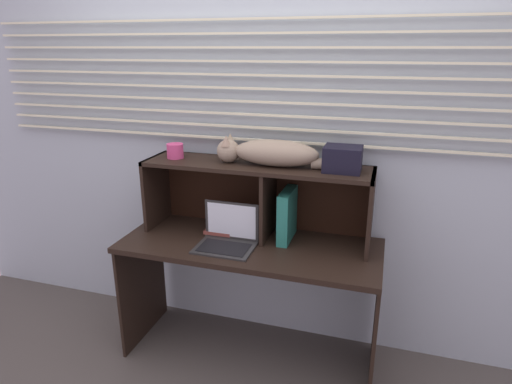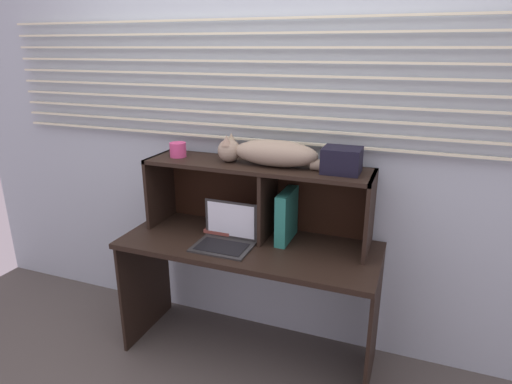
# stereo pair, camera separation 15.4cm
# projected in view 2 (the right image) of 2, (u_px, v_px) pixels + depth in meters

# --- Properties ---
(ground_plane) EXTENTS (4.40, 4.40, 0.00)m
(ground_plane) POSITION_uv_depth(u_px,v_px,m) (234.00, 378.00, 2.41)
(ground_plane) COLOR #4C4742
(back_panel_with_blinds) EXTENTS (4.40, 0.08, 2.50)m
(back_panel_with_blinds) POSITION_uv_depth(u_px,v_px,m) (269.00, 136.00, 2.49)
(back_panel_with_blinds) COLOR #A9B8C3
(back_panel_with_blinds) RESTS_ON ground
(desk) EXTENTS (1.42, 0.56, 0.72)m
(desk) POSITION_uv_depth(u_px,v_px,m) (248.00, 266.00, 2.42)
(desk) COLOR black
(desk) RESTS_ON ground
(hutch_shelf_unit) EXTENTS (1.26, 0.31, 0.42)m
(hutch_shelf_unit) POSITION_uv_depth(u_px,v_px,m) (259.00, 185.00, 2.42)
(hutch_shelf_unit) COLOR black
(hutch_shelf_unit) RESTS_ON desk
(cat) EXTENTS (0.77, 0.17, 0.16)m
(cat) POSITION_uv_depth(u_px,v_px,m) (271.00, 153.00, 2.30)
(cat) COLOR gray
(cat) RESTS_ON hutch_shelf_unit
(laptop) EXTENTS (0.31, 0.23, 0.22)m
(laptop) POSITION_uv_depth(u_px,v_px,m) (226.00, 237.00, 2.35)
(laptop) COLOR #2A2A2A
(laptop) RESTS_ON desk
(binder_upright) EXTENTS (0.06, 0.24, 0.28)m
(binder_upright) POSITION_uv_depth(u_px,v_px,m) (287.00, 216.00, 2.38)
(binder_upright) COLOR #257667
(binder_upright) RESTS_ON desk
(book_stack) EXTENTS (0.17, 0.22, 0.03)m
(book_stack) POSITION_uv_depth(u_px,v_px,m) (225.00, 227.00, 2.54)
(book_stack) COLOR #556346
(book_stack) RESTS_ON desk
(small_basket) EXTENTS (0.09, 0.09, 0.08)m
(small_basket) POSITION_uv_depth(u_px,v_px,m) (178.00, 150.00, 2.50)
(small_basket) COLOR #C94178
(small_basket) RESTS_ON hutch_shelf_unit
(storage_box) EXTENTS (0.19, 0.16, 0.13)m
(storage_box) POSITION_uv_depth(u_px,v_px,m) (342.00, 160.00, 2.18)
(storage_box) COLOR black
(storage_box) RESTS_ON hutch_shelf_unit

